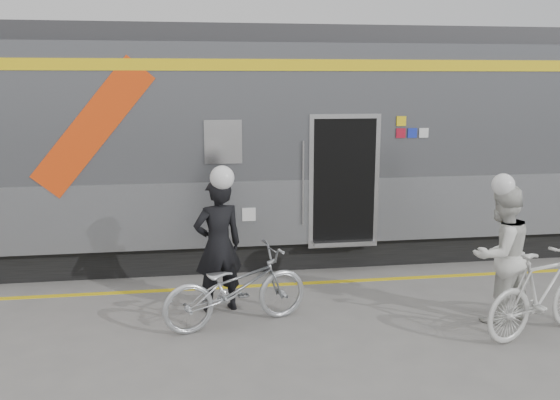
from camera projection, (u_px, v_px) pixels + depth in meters
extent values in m
plane|color=slate|center=(276.00, 344.00, 7.34)|extent=(90.00, 90.00, 0.00)
cube|color=black|center=(210.00, 239.00, 11.27)|extent=(24.00, 2.70, 0.50)
cube|color=#9EA0A5|center=(209.00, 198.00, 11.11)|extent=(24.00, 3.00, 1.10)
cube|color=#5B5D62|center=(207.00, 109.00, 10.78)|extent=(24.00, 3.00, 2.20)
cube|color=#38383A|center=(205.00, 38.00, 10.53)|extent=(24.00, 2.64, 0.30)
cube|color=yellow|center=(209.00, 65.00, 9.16)|extent=(24.00, 0.02, 0.18)
cube|color=#ED410D|center=(92.00, 128.00, 9.09)|extent=(1.96, 0.01, 2.19)
cube|color=black|center=(223.00, 142.00, 9.43)|extent=(0.55, 0.02, 0.65)
cube|color=black|center=(341.00, 180.00, 10.07)|extent=(1.05, 0.45, 2.10)
cube|color=silver|center=(344.00, 182.00, 9.86)|extent=(1.20, 0.02, 2.25)
cylinder|color=silver|center=(303.00, 183.00, 9.74)|extent=(0.04, 0.04, 1.40)
cube|color=silver|center=(343.00, 242.00, 10.03)|extent=(1.05, 0.25, 0.06)
cube|color=yellow|center=(401.00, 121.00, 9.80)|extent=(0.16, 0.01, 0.16)
cube|color=#A41227|center=(401.00, 133.00, 9.84)|extent=(0.16, 0.01, 0.16)
cube|color=#1B2EB0|center=(412.00, 133.00, 9.87)|extent=(0.16, 0.01, 0.16)
cube|color=silver|center=(424.00, 133.00, 9.89)|extent=(0.16, 0.01, 0.16)
cube|color=silver|center=(249.00, 214.00, 9.73)|extent=(0.22, 0.01, 0.22)
cube|color=yellow|center=(257.00, 286.00, 9.42)|extent=(24.00, 0.12, 0.01)
imported|color=black|center=(218.00, 245.00, 8.25)|extent=(0.80, 0.64, 1.91)
imported|color=#B6BBBF|center=(236.00, 287.00, 7.83)|extent=(2.12, 1.23, 1.05)
imported|color=silver|center=(500.00, 254.00, 7.93)|extent=(1.08, 0.95, 1.86)
imported|color=silver|center=(542.00, 293.00, 7.51)|extent=(1.95, 1.10, 1.13)
sphere|color=white|center=(216.00, 166.00, 8.03)|extent=(0.33, 0.33, 0.33)
sphere|color=white|center=(507.00, 175.00, 7.71)|extent=(0.30, 0.30, 0.30)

